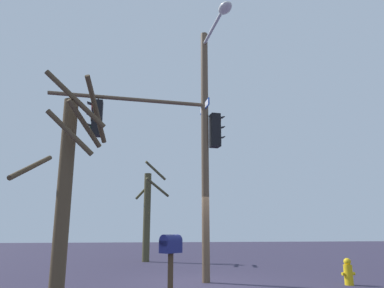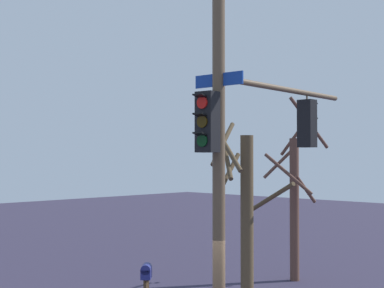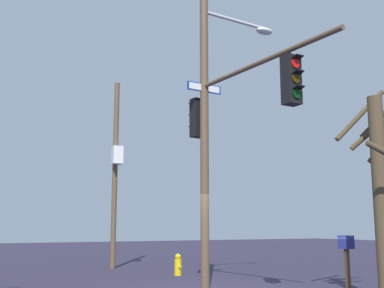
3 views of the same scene
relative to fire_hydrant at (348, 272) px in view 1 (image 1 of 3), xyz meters
The scene contains 6 objects.
ground_plane 4.08m from the fire_hydrant, 165.30° to the left, with size 80.00×80.00×0.00m, color #2D293D.
main_signal_pole_assembly 6.32m from the fire_hydrant, 168.21° to the left, with size 5.52×3.12×8.10m.
fire_hydrant is the anchor object (origin of this frame).
mailbox 5.90m from the fire_hydrant, 154.79° to the right, with size 0.49×0.47×1.41m.
bare_tree_behind_pole 8.06m from the fire_hydrant, behind, with size 2.00×1.99×4.99m.
bare_tree_across_street 10.60m from the fire_hydrant, 120.88° to the left, with size 1.75×1.76×4.91m.
Camera 1 is at (-2.13, -11.08, 1.48)m, focal length 34.23 mm.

